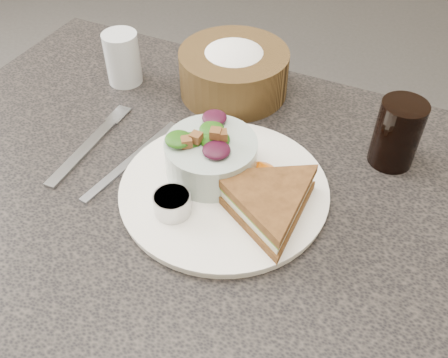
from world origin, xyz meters
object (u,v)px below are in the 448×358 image
(dining_table, at_px, (204,308))
(water_glass, at_px, (123,58))
(sandwich, at_px, (268,202))
(salad_bowl, at_px, (211,151))
(bread_basket, at_px, (234,65))
(cola_glass, at_px, (398,130))
(dressing_ramekin, at_px, (172,204))
(dinner_plate, at_px, (224,190))

(dining_table, bearing_deg, water_glass, 143.75)
(dining_table, height_order, sandwich, sandwich)
(salad_bowl, height_order, bread_basket, bread_basket)
(dining_table, height_order, cola_glass, cola_glass)
(salad_bowl, xyz_separation_m, cola_glass, (0.24, 0.16, 0.01))
(bread_basket, height_order, water_glass, bread_basket)
(bread_basket, bearing_deg, dining_table, -78.80)
(cola_glass, bearing_deg, water_glass, 178.74)
(water_glass, bearing_deg, sandwich, -29.49)
(dressing_ramekin, relative_size, cola_glass, 0.43)
(cola_glass, bearing_deg, dressing_ramekin, -134.69)
(dining_table, xyz_separation_m, salad_bowl, (0.02, 0.01, 0.43))
(dinner_plate, distance_m, water_glass, 0.36)
(bread_basket, bearing_deg, cola_glass, -12.46)
(sandwich, bearing_deg, dining_table, -163.46)
(salad_bowl, relative_size, bread_basket, 0.69)
(water_glass, bearing_deg, dressing_ramekin, -46.14)
(dressing_ramekin, height_order, water_glass, water_glass)
(salad_bowl, bearing_deg, cola_glass, 33.27)
(dressing_ramekin, relative_size, bread_basket, 0.27)
(dressing_ramekin, bearing_deg, salad_bowl, 82.90)
(cola_glass, bearing_deg, sandwich, -122.92)
(sandwich, bearing_deg, cola_glass, 87.03)
(dinner_plate, relative_size, bread_basket, 1.55)
(dinner_plate, xyz_separation_m, dressing_ramekin, (-0.04, -0.07, 0.02))
(dinner_plate, bearing_deg, dining_table, 170.04)
(dinner_plate, bearing_deg, cola_glass, 40.98)
(cola_glass, bearing_deg, bread_basket, 167.54)
(dining_table, bearing_deg, dressing_ramekin, -85.58)
(dinner_plate, distance_m, salad_bowl, 0.06)
(salad_bowl, distance_m, dressing_ramekin, 0.10)
(sandwich, distance_m, water_glass, 0.43)
(dining_table, bearing_deg, sandwich, -13.42)
(dressing_ramekin, xyz_separation_m, water_glass, (-0.26, 0.27, 0.02))
(dressing_ramekin, height_order, bread_basket, bread_basket)
(dressing_ramekin, bearing_deg, sandwich, 23.53)
(dressing_ramekin, bearing_deg, dinner_plate, 59.21)
(sandwich, relative_size, water_glass, 1.81)
(sandwich, xyz_separation_m, cola_glass, (0.13, 0.20, 0.02))
(cola_glass, bearing_deg, dining_table, -146.43)
(dining_table, relative_size, water_glass, 10.18)
(bread_basket, bearing_deg, dinner_plate, -68.42)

